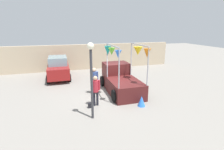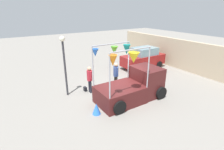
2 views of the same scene
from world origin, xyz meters
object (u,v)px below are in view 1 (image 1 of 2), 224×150
(person_vendor, at_px, (94,78))
(street_lamp, at_px, (91,70))
(parked_car, at_px, (58,68))
(vendor_truck, at_px, (120,79))
(folded_kite_bundle_azure, at_px, (142,101))
(handbag, at_px, (90,105))
(person_customer, at_px, (96,88))

(person_vendor, relative_size, street_lamp, 0.48)
(parked_car, relative_size, street_lamp, 1.08)
(parked_car, bearing_deg, vendor_truck, -47.06)
(person_vendor, distance_m, folded_kite_bundle_azure, 3.50)
(parked_car, height_order, handbag, parked_car)
(vendor_truck, distance_m, person_customer, 2.86)
(person_vendor, distance_m, street_lamp, 3.53)
(vendor_truck, bearing_deg, parked_car, 132.94)
(vendor_truck, height_order, handbag, vendor_truck)
(person_customer, distance_m, person_vendor, 1.83)
(vendor_truck, bearing_deg, street_lamp, -128.12)
(vendor_truck, height_order, person_vendor, vendor_truck)
(vendor_truck, relative_size, folded_kite_bundle_azure, 6.78)
(parked_car, xyz_separation_m, handbag, (1.63, -6.51, -0.80))
(person_vendor, relative_size, folded_kite_bundle_azure, 2.96)
(handbag, height_order, street_lamp, street_lamp)
(handbag, bearing_deg, person_vendor, 72.32)
(person_customer, xyz_separation_m, street_lamp, (-0.44, -1.37, 1.37))
(person_vendor, relative_size, handbag, 6.35)
(vendor_truck, xyz_separation_m, person_customer, (-2.12, -1.90, 0.20))
(person_customer, height_order, folded_kite_bundle_azure, person_customer)
(person_customer, bearing_deg, street_lamp, -107.91)
(parked_car, distance_m, handbag, 6.76)
(parked_car, relative_size, handbag, 14.29)
(vendor_truck, distance_m, parked_car, 6.02)
(parked_car, xyz_separation_m, folded_kite_bundle_azure, (4.43, -7.14, -0.64))
(vendor_truck, relative_size, person_customer, 2.32)
(person_customer, relative_size, folded_kite_bundle_azure, 2.92)
(person_customer, xyz_separation_m, handbag, (-0.35, -0.20, -0.93))
(vendor_truck, xyz_separation_m, folded_kite_bundle_azure, (0.33, -2.73, -0.56))
(vendor_truck, xyz_separation_m, handbag, (-2.47, -2.10, -0.72))
(parked_car, bearing_deg, handbag, -75.97)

